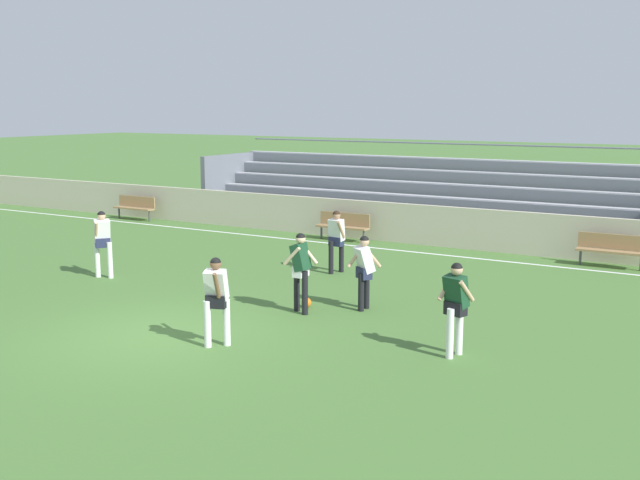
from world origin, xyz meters
name	(u,v)px	position (x,y,z in m)	size (l,w,h in m)	color
ground_plane	(158,335)	(0.00, 0.00, 0.00)	(160.00, 160.00, 0.00)	#477033
field_line_sideline	(383,249)	(0.00, 10.15, 0.00)	(44.00, 0.12, 0.01)	white
sideline_wall	(401,223)	(0.00, 11.42, 0.63)	(48.00, 0.16, 1.27)	beige
bleacher_stand	(428,193)	(-0.23, 14.29, 1.28)	(17.41, 3.82, 2.97)	#B2B2B7
bench_far_right	(343,224)	(-1.76, 10.82, 0.55)	(1.80, 0.40, 0.90)	#99754C
bench_far_left	(611,248)	(6.48, 10.82, 0.55)	(1.80, 0.40, 0.90)	#99754C
bench_centre_sideline	(135,206)	(-10.84, 10.82, 0.55)	(1.80, 0.40, 0.90)	#99754C
player_dark_trailing_run	(301,265)	(1.55, 2.74, 1.03)	(0.63, 0.44, 1.72)	black
player_white_wide_left	(364,266)	(2.60, 3.62, 0.96)	(0.66, 0.52, 1.62)	black
player_white_challenging	(216,294)	(1.40, 0.05, 0.99)	(0.47, 0.61, 1.66)	white
player_white_dropping_back	(103,238)	(-4.53, 3.05, 1.03)	(0.50, 0.70, 1.72)	white
player_white_overlapping	(336,236)	(0.35, 6.49, 0.98)	(0.48, 0.54, 1.65)	black
player_dark_pressing_high	(456,301)	(5.34, 1.68, 1.00)	(0.60, 0.48, 1.68)	white
soccer_ball	(306,303)	(1.43, 3.15, 0.11)	(0.22, 0.22, 0.22)	orange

